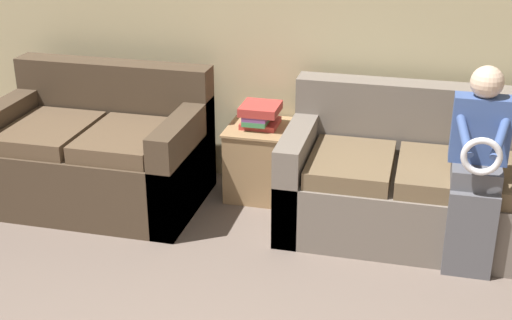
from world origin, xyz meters
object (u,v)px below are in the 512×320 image
couch_main (438,186)px  book_stack (260,115)px  side_shelf (260,159)px  couch_side (98,155)px  child_left_seated (478,163)px

couch_main → book_stack: couch_main is taller
side_shelf → couch_side: bearing=-161.9°
couch_main → side_shelf: (-1.23, 0.25, -0.05)m
couch_main → book_stack: bearing=168.4°
side_shelf → book_stack: (-0.00, -0.00, 0.33)m
book_stack → side_shelf: bearing=22.5°
couch_main → couch_side: (-2.30, -0.10, 0.02)m
couch_main → side_shelf: size_ratio=3.77×
book_stack → couch_side: bearing=-161.9°
side_shelf → book_stack: bearing=-157.5°
child_left_seated → side_shelf: (-1.42, 0.63, -0.39)m
book_stack → couch_main: bearing=-11.6°
couch_main → child_left_seated: 0.54m
couch_side → side_shelf: size_ratio=2.79×
couch_side → child_left_seated: 2.53m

